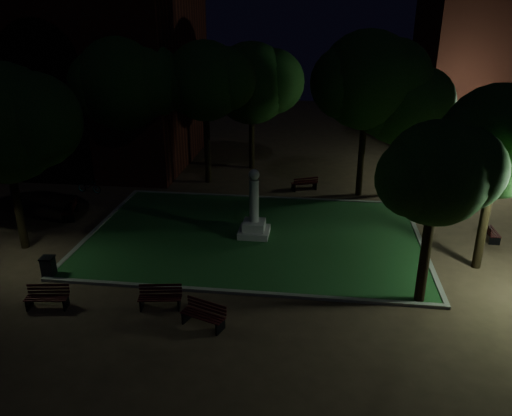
{
  "coord_description": "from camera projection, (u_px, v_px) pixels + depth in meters",
  "views": [
    {
      "loc": [
        2.8,
        -19.0,
        9.85
      ],
      "look_at": [
        0.22,
        1.0,
        1.84
      ],
      "focal_mm": 35.0,
      "sensor_mm": 36.0,
      "label": 1
    }
  ],
  "objects": [
    {
      "name": "tree_se",
      "position": [
        439.0,
        174.0,
        16.3
      ],
      "size": [
        4.31,
        3.52,
        6.64
      ],
      "color": "black",
      "rests_on": "ground"
    },
    {
      "name": "bench_far_side",
      "position": [
        305.0,
        184.0,
        29.18
      ],
      "size": [
        1.59,
        1.07,
        0.83
      ],
      "rotation": [
        0.0,
        0.0,
        3.55
      ],
      "color": "black",
      "rests_on": "ground"
    },
    {
      "name": "bicycle",
      "position": [
        89.0,
        186.0,
        28.8
      ],
      "size": [
        1.53,
        0.72,
        0.77
      ],
      "primitive_type": "imported",
      "rotation": [
        0.0,
        0.0,
        1.42
      ],
      "color": "black",
      "rests_on": "ground"
    },
    {
      "name": "lawn",
      "position": [
        254.0,
        236.0,
        23.31
      ],
      "size": [
        15.0,
        10.0,
        0.08
      ],
      "primitive_type": "cube",
      "color": "#215122",
      "rests_on": "ground"
    },
    {
      "name": "bench_right_side",
      "position": [
        490.0,
        232.0,
        22.93
      ],
      "size": [
        0.5,
        1.42,
        0.78
      ],
      "rotation": [
        0.0,
        0.0,
        1.57
      ],
      "color": "black",
      "rests_on": "ground"
    },
    {
      "name": "tree_east",
      "position": [
        501.0,
        142.0,
        18.59
      ],
      "size": [
        5.3,
        4.33,
        7.45
      ],
      "color": "black",
      "rests_on": "ground"
    },
    {
      "name": "trash_bin",
      "position": [
        48.0,
        267.0,
        19.65
      ],
      "size": [
        0.54,
        0.54,
        0.86
      ],
      "color": "black",
      "rests_on": "ground"
    },
    {
      "name": "tree_ne",
      "position": [
        402.0,
        103.0,
        26.73
      ],
      "size": [
        5.52,
        4.5,
        7.47
      ],
      "color": "black",
      "rests_on": "ground"
    },
    {
      "name": "tree_far_north",
      "position": [
        253.0,
        83.0,
        31.35
      ],
      "size": [
        6.27,
        5.11,
        8.12
      ],
      "color": "black",
      "rests_on": "ground"
    },
    {
      "name": "bench_near_left",
      "position": [
        160.0,
        297.0,
        17.64
      ],
      "size": [
        1.57,
        0.76,
        0.83
      ],
      "rotation": [
        0.0,
        0.0,
        0.16
      ],
      "color": "black",
      "rests_on": "ground"
    },
    {
      "name": "lamppost_ne",
      "position": [
        471.0,
        134.0,
        28.85
      ],
      "size": [
        1.18,
        0.28,
        4.52
      ],
      "color": "black",
      "rests_on": "ground"
    },
    {
      "name": "lawn_kerb",
      "position": [
        254.0,
        235.0,
        23.3
      ],
      "size": [
        15.4,
        10.4,
        0.12
      ],
      "color": "slate",
      "rests_on": "ground"
    },
    {
      "name": "monument",
      "position": [
        254.0,
        218.0,
        22.97
      ],
      "size": [
        1.4,
        1.4,
        3.2
      ],
      "color": "#A7A19B",
      "rests_on": "lawn"
    },
    {
      "name": "bench_near_right",
      "position": [
        204.0,
        315.0,
        16.61
      ],
      "size": [
        1.62,
        1.04,
        0.84
      ],
      "rotation": [
        0.0,
        0.0,
        -0.36
      ],
      "color": "black",
      "rests_on": "ground"
    },
    {
      "name": "tree_west",
      "position": [
        5.0,
        123.0,
        20.2
      ],
      "size": [
        6.07,
        4.95,
        8.06
      ],
      "color": "black",
      "rests_on": "ground"
    },
    {
      "name": "bench_west_near",
      "position": [
        48.0,
        297.0,
        17.65
      ],
      "size": [
        1.55,
        0.72,
        0.82
      ],
      "rotation": [
        0.0,
        0.0,
        0.14
      ],
      "color": "black",
      "rests_on": "ground"
    },
    {
      "name": "building_main",
      "position": [
        42.0,
        50.0,
        33.34
      ],
      "size": [
        20.0,
        12.0,
        15.0
      ],
      "color": "#491912",
      "rests_on": "ground"
    },
    {
      "name": "tree_north_wl",
      "position": [
        207.0,
        81.0,
        28.47
      ],
      "size": [
        5.59,
        4.56,
        8.36
      ],
      "color": "black",
      "rests_on": "ground"
    },
    {
      "name": "lamppost_nw",
      "position": [
        76.0,
        129.0,
        30.65
      ],
      "size": [
        1.18,
        0.28,
        4.37
      ],
      "color": "black",
      "rests_on": "ground"
    },
    {
      "name": "ground",
      "position": [
        248.0,
        256.0,
        21.48
      ],
      "size": [
        80.0,
        80.0,
        0.0
      ],
      "primitive_type": "plane",
      "color": "#4D3827"
    },
    {
      "name": "tree_north_er",
      "position": [
        370.0,
        81.0,
        26.25
      ],
      "size": [
        6.41,
        5.23,
        9.02
      ],
      "color": "black",
      "rests_on": "ground"
    },
    {
      "name": "bench_left_side",
      "position": [
        71.0,
        209.0,
        25.36
      ],
      "size": [
        1.07,
        1.76,
        0.91
      ],
      "rotation": [
        0.0,
        0.0,
        -1.25
      ],
      "color": "black",
      "rests_on": "ground"
    },
    {
      "name": "tree_nw",
      "position": [
        126.0,
        84.0,
        28.2
      ],
      "size": [
        6.56,
        5.36,
        8.67
      ],
      "color": "black",
      "rests_on": "ground"
    }
  ]
}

